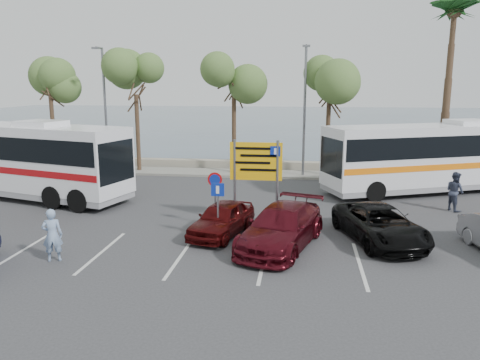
# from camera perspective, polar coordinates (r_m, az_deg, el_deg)

# --- Properties ---
(ground) EXTENTS (120.00, 120.00, 0.00)m
(ground) POSITION_cam_1_polar(r_m,az_deg,el_deg) (17.31, -2.48, -8.24)
(ground) COLOR #353538
(ground) RESTS_ON ground
(kerb_strip) EXTENTS (44.00, 2.40, 0.15)m
(kerb_strip) POSITION_cam_1_polar(r_m,az_deg,el_deg) (30.71, 2.05, 0.77)
(kerb_strip) COLOR gray
(kerb_strip) RESTS_ON ground
(seawall) EXTENTS (48.00, 0.80, 0.60)m
(seawall) POSITION_cam_1_polar(r_m,az_deg,el_deg) (32.63, 2.39, 1.82)
(seawall) COLOR gray
(seawall) RESTS_ON ground
(sea) EXTENTS (140.00, 140.00, 0.00)m
(sea) POSITION_cam_1_polar(r_m,az_deg,el_deg) (76.30, 5.41, 7.23)
(sea) COLOR #3B4F5E
(sea) RESTS_ON ground
(tree_far_left) EXTENTS (3.20, 3.20, 7.60)m
(tree_far_left) POSITION_cam_1_polar(r_m,az_deg,el_deg) (34.43, -22.26, 11.58)
(tree_far_left) COLOR #382619
(tree_far_left) RESTS_ON kerb_strip
(tree_left) EXTENTS (3.20, 3.20, 7.20)m
(tree_left) POSITION_cam_1_polar(r_m,az_deg,el_deg) (31.92, -12.62, 11.62)
(tree_left) COLOR #382619
(tree_left) RESTS_ON kerb_strip
(tree_mid) EXTENTS (3.20, 3.20, 8.00)m
(tree_mid) POSITION_cam_1_polar(r_m,az_deg,el_deg) (30.34, -0.75, 13.13)
(tree_mid) COLOR #382619
(tree_mid) RESTS_ON kerb_strip
(tree_right) EXTENTS (3.20, 3.20, 7.40)m
(tree_right) POSITION_cam_1_polar(r_m,az_deg,el_deg) (30.06, 10.90, 12.01)
(tree_right) COLOR #382619
(tree_right) RESTS_ON kerb_strip
(palm_tree) EXTENTS (4.80, 4.80, 11.20)m
(palm_tree) POSITION_cam_1_polar(r_m,az_deg,el_deg) (31.48, 24.66, 17.93)
(palm_tree) COLOR #382619
(palm_tree) RESTS_ON kerb_strip
(street_lamp_left) EXTENTS (0.45, 1.15, 8.01)m
(street_lamp_left) POSITION_cam_1_polar(r_m,az_deg,el_deg) (32.24, -16.19, 8.94)
(street_lamp_left) COLOR slate
(street_lamp_left) RESTS_ON kerb_strip
(street_lamp_right) EXTENTS (0.45, 1.15, 8.01)m
(street_lamp_right) POSITION_cam_1_polar(r_m,az_deg,el_deg) (29.56, 7.89, 9.08)
(street_lamp_right) COLOR slate
(street_lamp_right) RESTS_ON kerb_strip
(direction_sign) EXTENTS (2.20, 0.12, 3.60)m
(direction_sign) POSITION_cam_1_polar(r_m,az_deg,el_deg) (19.61, 1.97, 1.50)
(direction_sign) COLOR slate
(direction_sign) RESTS_ON ground
(sign_no_stop) EXTENTS (0.60, 0.08, 2.35)m
(sign_no_stop) POSITION_cam_1_polar(r_m,az_deg,el_deg) (19.22, -3.05, -1.32)
(sign_no_stop) COLOR slate
(sign_no_stop) RESTS_ON ground
(sign_parking) EXTENTS (0.50, 0.07, 2.25)m
(sign_parking) POSITION_cam_1_polar(r_m,az_deg,el_deg) (17.65, -2.72, -2.85)
(sign_parking) COLOR slate
(sign_parking) RESTS_ON ground
(lane_markings) EXTENTS (12.02, 4.20, 0.01)m
(lane_markings) POSITION_cam_1_polar(r_m,az_deg,el_deg) (16.62, -7.01, -9.17)
(lane_markings) COLOR silver
(lane_markings) RESTS_ON ground
(coach_bus_left) EXTENTS (13.32, 6.24, 4.07)m
(coach_bus_left) POSITION_cam_1_polar(r_m,az_deg,el_deg) (27.28, -25.61, 2.09)
(coach_bus_left) COLOR white
(coach_bus_left) RESTS_ON ground
(coach_bus_right) EXTENTS (12.70, 7.39, 3.94)m
(coach_bus_right) POSITION_cam_1_polar(r_m,az_deg,el_deg) (27.81, 22.80, 2.37)
(coach_bus_right) COLOR white
(coach_bus_right) RESTS_ON ground
(car_maroon) EXTENTS (3.55, 5.60, 1.51)m
(car_maroon) POSITION_cam_1_polar(r_m,az_deg,el_deg) (17.22, 5.09, -5.73)
(car_maroon) COLOR #510D16
(car_maroon) RESTS_ON ground
(car_red) EXTENTS (2.54, 4.17, 1.33)m
(car_red) POSITION_cam_1_polar(r_m,az_deg,el_deg) (18.53, -2.22, -4.72)
(car_red) COLOR #480A0B
(car_red) RESTS_ON ground
(suv_black) EXTENTS (3.59, 5.36, 1.36)m
(suv_black) POSITION_cam_1_polar(r_m,az_deg,el_deg) (18.52, 16.67, -5.17)
(suv_black) COLOR black
(suv_black) RESTS_ON ground
(pedestrian_near) EXTENTS (0.77, 0.64, 1.82)m
(pedestrian_near) POSITION_cam_1_polar(r_m,az_deg,el_deg) (17.00, -21.91, -6.25)
(pedestrian_near) COLOR #88A3C6
(pedestrian_near) RESTS_ON ground
(pedestrian_far) EXTENTS (1.01, 1.11, 1.86)m
(pedestrian_far) POSITION_cam_1_polar(r_m,az_deg,el_deg) (24.16, 24.72, -1.26)
(pedestrian_far) COLOR #353C50
(pedestrian_far) RESTS_ON ground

